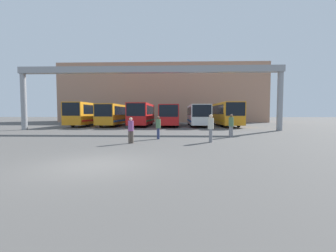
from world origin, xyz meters
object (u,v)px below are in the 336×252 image
(bus_slot_3, at_px, (170,114))
(pedestrian_far_center, at_px, (131,130))
(bus_slot_0, at_px, (90,113))
(bus_slot_4, at_px, (198,114))
(bus_slot_2, at_px, (142,113))
(pedestrian_mid_right, at_px, (158,127))
(pedestrian_mid_left, at_px, (211,127))
(bus_slot_1, at_px, (115,114))
(bus_slot_5, at_px, (225,113))
(pedestrian_near_center, at_px, (231,125))

(bus_slot_3, relative_size, pedestrian_far_center, 6.43)
(bus_slot_0, distance_m, bus_slot_4, 16.34)
(bus_slot_2, distance_m, pedestrian_mid_right, 16.96)
(bus_slot_2, relative_size, pedestrian_mid_left, 5.70)
(bus_slot_1, bearing_deg, bus_slot_5, 2.45)
(bus_slot_3, xyz_separation_m, bus_slot_5, (8.16, 0.76, 0.17))
(bus_slot_0, bearing_deg, pedestrian_mid_right, -55.84)
(bus_slot_4, bearing_deg, bus_slot_0, 177.12)
(bus_slot_0, distance_m, pedestrian_mid_right, 21.19)
(bus_slot_1, relative_size, bus_slot_4, 0.99)
(bus_slot_3, relative_size, pedestrian_mid_left, 5.76)
(bus_slot_1, relative_size, bus_slot_3, 1.01)
(bus_slot_5, relative_size, pedestrian_near_center, 6.64)
(bus_slot_1, xyz_separation_m, pedestrian_far_center, (6.27, -18.98, -0.92))
(bus_slot_1, xyz_separation_m, bus_slot_5, (16.31, 0.70, 0.13))
(bus_slot_3, distance_m, bus_slot_5, 8.19)
(pedestrian_mid_right, xyz_separation_m, pedestrian_mid_left, (3.55, -1.64, 0.08))
(pedestrian_mid_right, distance_m, pedestrian_near_center, 5.79)
(pedestrian_mid_left, bearing_deg, bus_slot_3, -168.27)
(pedestrian_mid_left, distance_m, pedestrian_near_center, 3.71)
(bus_slot_1, height_order, bus_slot_4, bus_slot_1)
(bus_slot_2, xyz_separation_m, bus_slot_3, (4.08, 0.06, -0.11))
(pedestrian_far_center, bearing_deg, bus_slot_5, -127.89)
(bus_slot_1, bearing_deg, bus_slot_4, 0.26)
(bus_slot_5, distance_m, pedestrian_mid_right, 19.33)
(pedestrian_mid_right, bearing_deg, bus_slot_1, -167.66)
(bus_slot_0, bearing_deg, pedestrian_far_center, -62.47)
(bus_slot_0, height_order, pedestrian_mid_left, bus_slot_0)
(bus_slot_2, height_order, bus_slot_5, bus_slot_5)
(bus_slot_3, xyz_separation_m, pedestrian_far_center, (-1.89, -18.92, -0.88))
(bus_slot_4, bearing_deg, bus_slot_3, -178.32)
(bus_slot_0, relative_size, bus_slot_3, 1.18)
(pedestrian_mid_right, bearing_deg, pedestrian_mid_left, 52.41)
(bus_slot_5, bearing_deg, bus_slot_3, -174.67)
(bus_slot_1, height_order, pedestrian_mid_right, bus_slot_1)
(bus_slot_0, bearing_deg, pedestrian_mid_left, -51.14)
(bus_slot_1, height_order, bus_slot_3, bus_slot_1)
(bus_slot_0, height_order, bus_slot_4, bus_slot_0)
(bus_slot_2, height_order, pedestrian_mid_right, bus_slot_2)
(bus_slot_1, bearing_deg, bus_slot_3, -0.44)
(bus_slot_0, xyz_separation_m, bus_slot_1, (4.08, -0.88, -0.13))
(bus_slot_3, height_order, bus_slot_5, bus_slot_5)
(bus_slot_5, bearing_deg, pedestrian_mid_left, -104.66)
(pedestrian_far_center, bearing_deg, pedestrian_mid_left, 177.07)
(bus_slot_0, bearing_deg, bus_slot_2, -6.97)
(bus_slot_1, height_order, pedestrian_far_center, bus_slot_1)
(pedestrian_mid_left, xyz_separation_m, pedestrian_near_center, (2.05, 3.09, -0.00))
(bus_slot_4, bearing_deg, bus_slot_1, -179.74)
(pedestrian_far_center, distance_m, pedestrian_near_center, 8.09)
(bus_slot_5, bearing_deg, bus_slot_4, -171.05)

